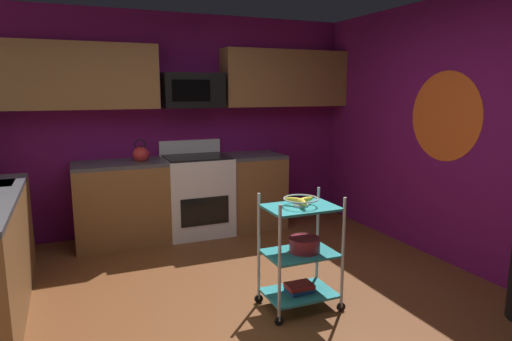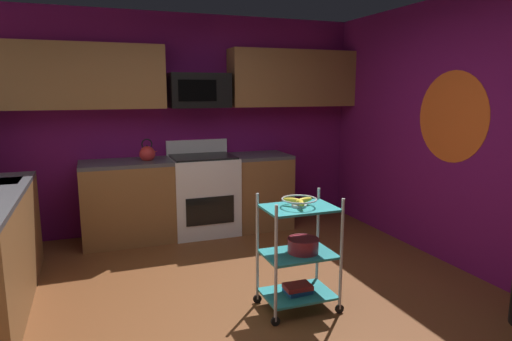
{
  "view_description": "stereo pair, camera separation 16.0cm",
  "coord_description": "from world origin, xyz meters",
  "px_view_note": "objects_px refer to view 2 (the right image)",
  "views": [
    {
      "loc": [
        -1.22,
        -2.93,
        1.7
      ],
      "look_at": [
        0.19,
        0.39,
        1.05
      ],
      "focal_mm": 31.16,
      "sensor_mm": 36.0,
      "label": 1
    },
    {
      "loc": [
        -1.07,
        -2.99,
        1.7
      ],
      "look_at": [
        0.19,
        0.39,
        1.05
      ],
      "focal_mm": 31.16,
      "sensor_mm": 36.0,
      "label": 2
    }
  ],
  "objects_px": {
    "fruit_bowl": "(299,201)",
    "kettle": "(147,154)",
    "mixing_bowl_large": "(303,245)",
    "oven_range": "(203,194)",
    "book_stack": "(298,289)",
    "microwave": "(199,90)",
    "rolling_cart": "(298,254)"
  },
  "relations": [
    {
      "from": "fruit_bowl",
      "to": "kettle",
      "type": "xyz_separation_m",
      "value": [
        -0.87,
        2.14,
        0.12
      ]
    },
    {
      "from": "mixing_bowl_large",
      "to": "kettle",
      "type": "xyz_separation_m",
      "value": [
        -0.91,
        2.14,
        0.48
      ]
    },
    {
      "from": "oven_range",
      "to": "mixing_bowl_large",
      "type": "distance_m",
      "value": 2.16
    },
    {
      "from": "mixing_bowl_large",
      "to": "kettle",
      "type": "distance_m",
      "value": 2.37
    },
    {
      "from": "mixing_bowl_large",
      "to": "book_stack",
      "type": "distance_m",
      "value": 0.36
    },
    {
      "from": "fruit_bowl",
      "to": "mixing_bowl_large",
      "type": "relative_size",
      "value": 1.08
    },
    {
      "from": "microwave",
      "to": "rolling_cart",
      "type": "bearing_deg",
      "value": -84.09
    },
    {
      "from": "fruit_bowl",
      "to": "kettle",
      "type": "bearing_deg",
      "value": 112.12
    },
    {
      "from": "fruit_bowl",
      "to": "mixing_bowl_large",
      "type": "bearing_deg",
      "value": -0.0
    },
    {
      "from": "microwave",
      "to": "book_stack",
      "type": "bearing_deg",
      "value": -84.09
    },
    {
      "from": "microwave",
      "to": "fruit_bowl",
      "type": "distance_m",
      "value": 2.4
    },
    {
      "from": "rolling_cart",
      "to": "kettle",
      "type": "xyz_separation_m",
      "value": [
        -0.87,
        2.14,
        0.54
      ]
    },
    {
      "from": "mixing_bowl_large",
      "to": "book_stack",
      "type": "height_order",
      "value": "mixing_bowl_large"
    },
    {
      "from": "rolling_cart",
      "to": "mixing_bowl_large",
      "type": "bearing_deg",
      "value": 0.0
    },
    {
      "from": "oven_range",
      "to": "kettle",
      "type": "height_order",
      "value": "kettle"
    },
    {
      "from": "rolling_cart",
      "to": "book_stack",
      "type": "xyz_separation_m",
      "value": [
        -0.0,
        0.0,
        -0.29
      ]
    },
    {
      "from": "oven_range",
      "to": "book_stack",
      "type": "relative_size",
      "value": 5.12
    },
    {
      "from": "rolling_cart",
      "to": "fruit_bowl",
      "type": "relative_size",
      "value": 3.36
    },
    {
      "from": "rolling_cart",
      "to": "book_stack",
      "type": "distance_m",
      "value": 0.29
    },
    {
      "from": "microwave",
      "to": "rolling_cart",
      "type": "relative_size",
      "value": 0.77
    },
    {
      "from": "fruit_bowl",
      "to": "kettle",
      "type": "distance_m",
      "value": 2.31
    },
    {
      "from": "rolling_cart",
      "to": "book_stack",
      "type": "bearing_deg",
      "value": 176.42
    },
    {
      "from": "kettle",
      "to": "oven_range",
      "type": "bearing_deg",
      "value": 0.35
    },
    {
      "from": "rolling_cart",
      "to": "fruit_bowl",
      "type": "bearing_deg",
      "value": 176.42
    },
    {
      "from": "oven_range",
      "to": "microwave",
      "type": "distance_m",
      "value": 1.23
    },
    {
      "from": "rolling_cart",
      "to": "kettle",
      "type": "distance_m",
      "value": 2.37
    },
    {
      "from": "book_stack",
      "to": "kettle",
      "type": "xyz_separation_m",
      "value": [
        -0.87,
        2.14,
        0.83
      ]
    },
    {
      "from": "oven_range",
      "to": "rolling_cart",
      "type": "xyz_separation_m",
      "value": [
        0.23,
        -2.14,
        -0.03
      ]
    },
    {
      "from": "rolling_cart",
      "to": "fruit_bowl",
      "type": "height_order",
      "value": "rolling_cart"
    },
    {
      "from": "book_stack",
      "to": "oven_range",
      "type": "bearing_deg",
      "value": 96.18
    },
    {
      "from": "microwave",
      "to": "fruit_bowl",
      "type": "bearing_deg",
      "value": -84.09
    },
    {
      "from": "mixing_bowl_large",
      "to": "rolling_cart",
      "type": "bearing_deg",
      "value": -180.0
    }
  ]
}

